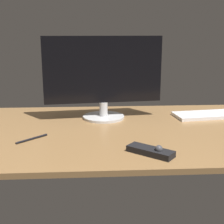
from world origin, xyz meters
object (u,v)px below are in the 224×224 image
object	(u,v)px
keyboard	(210,115)
pen	(32,139)
monitor	(103,76)
media_remote	(151,151)

from	to	relation	value
keyboard	pen	bearing A→B (deg)	-167.27
monitor	keyboard	xyz separation A→B (cm)	(52.28, 0.11, -19.32)
media_remote	pen	world-z (taller)	media_remote
monitor	keyboard	size ratio (longest dim) A/B	1.57
keyboard	media_remote	xyz separation A→B (cm)	(-37.90, -47.54, 0.40)
pen	keyboard	bearing A→B (deg)	-24.26
monitor	media_remote	size ratio (longest dim) A/B	3.47
keyboard	monitor	bearing A→B (deg)	172.53
monitor	media_remote	xyz separation A→B (cm)	(14.38, -47.43, -18.92)
monitor	keyboard	distance (cm)	55.74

